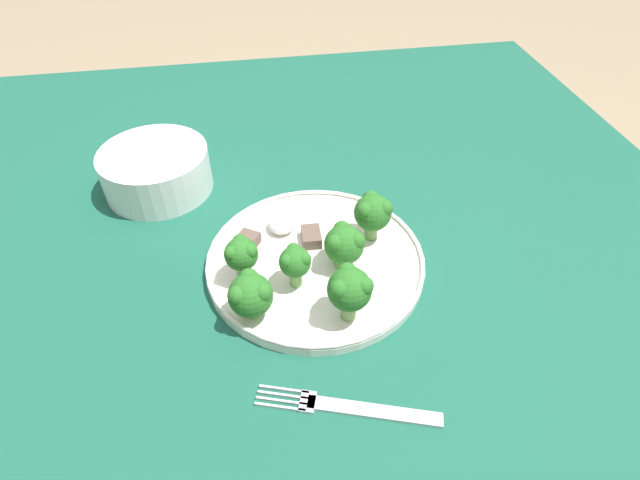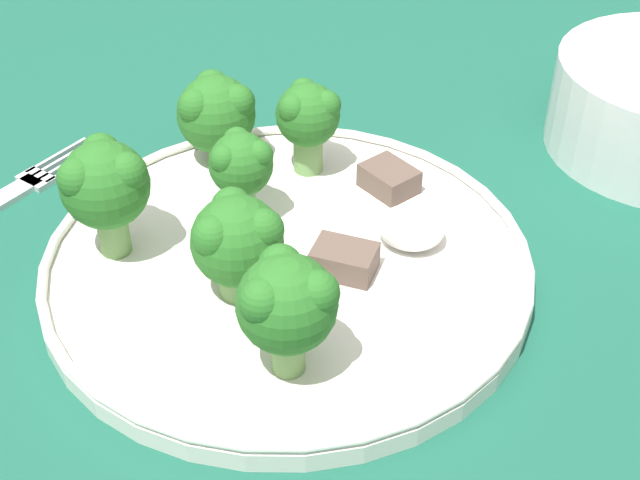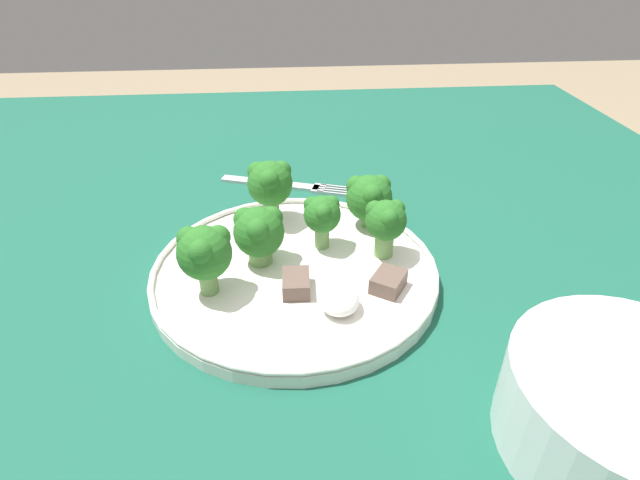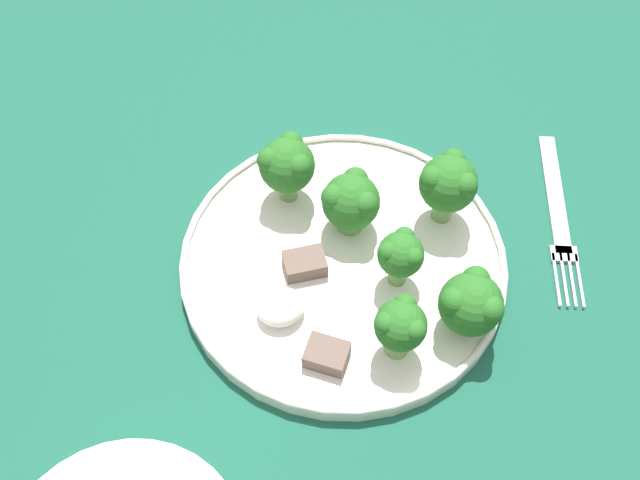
% 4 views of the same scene
% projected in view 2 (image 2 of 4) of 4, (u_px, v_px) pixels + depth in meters
% --- Properties ---
extents(table, '(1.33, 1.20, 0.76)m').
position_uv_depth(table, '(298.00, 374.00, 0.58)').
color(table, '#195642').
rests_on(table, ground_plane).
extents(dinner_plate, '(0.29, 0.29, 0.02)m').
position_uv_depth(dinner_plate, '(287.00, 264.00, 0.52)').
color(dinner_plate, white).
rests_on(dinner_plate, table).
extents(broccoli_floret_near_rim_left, '(0.05, 0.05, 0.06)m').
position_uv_depth(broccoli_floret_near_rim_left, '(216.00, 112.00, 0.58)').
color(broccoli_floret_near_rim_left, '#709E56').
rests_on(broccoli_floret_near_rim_left, dinner_plate).
extents(broccoli_floret_center_left, '(0.05, 0.05, 0.07)m').
position_uv_depth(broccoli_floret_center_left, '(287.00, 303.00, 0.43)').
color(broccoli_floret_center_left, '#709E56').
rests_on(broccoli_floret_center_left, dinner_plate).
extents(broccoli_floret_back_left, '(0.04, 0.04, 0.06)m').
position_uv_depth(broccoli_floret_back_left, '(241.00, 164.00, 0.53)').
color(broccoli_floret_back_left, '#709E56').
rests_on(broccoli_floret_back_left, dinner_plate).
extents(broccoli_floret_front_left, '(0.05, 0.05, 0.07)m').
position_uv_depth(broccoli_floret_front_left, '(105.00, 184.00, 0.50)').
color(broccoli_floret_front_left, '#709E56').
rests_on(broccoli_floret_front_left, dinner_plate).
extents(broccoli_floret_center_back, '(0.05, 0.05, 0.06)m').
position_uv_depth(broccoli_floret_center_back, '(237.00, 240.00, 0.48)').
color(broccoli_floret_center_back, '#709E56').
rests_on(broccoli_floret_center_back, dinner_plate).
extents(broccoli_floret_mid_cluster, '(0.04, 0.04, 0.06)m').
position_uv_depth(broccoli_floret_mid_cluster, '(308.00, 116.00, 0.57)').
color(broccoli_floret_mid_cluster, '#709E56').
rests_on(broccoli_floret_mid_cluster, dinner_plate).
extents(meat_slice_front_slice, '(0.04, 0.04, 0.02)m').
position_uv_depth(meat_slice_front_slice, '(389.00, 179.00, 0.57)').
color(meat_slice_front_slice, brown).
rests_on(meat_slice_front_slice, dinner_plate).
extents(meat_slice_middle_slice, '(0.04, 0.03, 0.02)m').
position_uv_depth(meat_slice_middle_slice, '(343.00, 262.00, 0.51)').
color(meat_slice_middle_slice, brown).
rests_on(meat_slice_middle_slice, dinner_plate).
extents(sauce_dollop, '(0.04, 0.04, 0.02)m').
position_uv_depth(sauce_dollop, '(411.00, 228.00, 0.53)').
color(sauce_dollop, white).
rests_on(sauce_dollop, dinner_plate).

